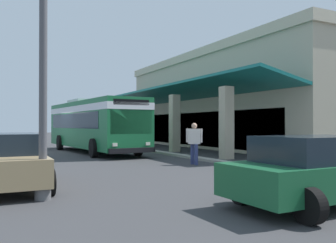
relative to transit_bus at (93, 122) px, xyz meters
The scene contains 8 objects.
ground 6.97m from the transit_bus, 100.37° to the left, with size 120.00×120.00×0.00m, color #38383A.
curb_strip 3.91m from the transit_bus, 105.24° to the left, with size 26.67×0.50×0.12m, color #9E998E.
plaza_building 13.12m from the transit_bus, 94.02° to the left, with size 22.53×14.10×7.18m.
transit_bus is the anchor object (origin of this frame).
parked_sedan_green 16.91m from the transit_bus, ahead, with size 2.49×4.43×1.47m.
parked_sedan_tan 12.89m from the transit_bus, 25.26° to the right, with size 4.42×2.05×1.47m.
pedestrian 9.16m from the transit_bus, 12.66° to the left, with size 0.55×0.55×1.78m.
potted_palm 6.15m from the transit_bus, 132.69° to the left, with size 1.64×1.92×2.53m.
Camera 1 is at (23.42, -4.57, 1.70)m, focal length 38.68 mm.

